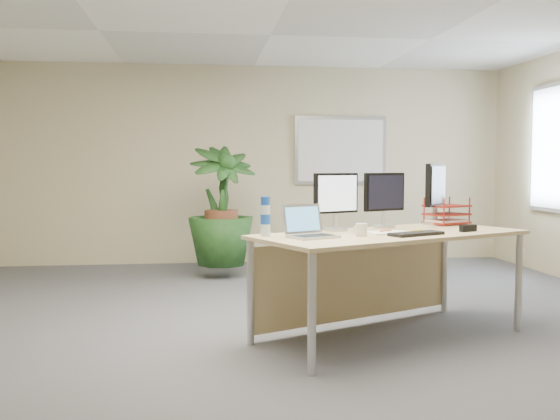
{
  "coord_description": "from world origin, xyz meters",
  "views": [
    {
      "loc": [
        -0.73,
        -4.59,
        1.33
      ],
      "look_at": [
        -0.11,
        0.35,
        0.98
      ],
      "focal_mm": 40.0,
      "sensor_mm": 36.0,
      "label": 1
    }
  ],
  "objects": [
    {
      "name": "spiral_notebook",
      "position": [
        0.66,
        -0.03,
        0.82
      ],
      "size": [
        0.33,
        0.27,
        0.01
      ],
      "primitive_type": "cube",
      "rotation": [
        0.0,
        0.0,
        0.16
      ],
      "color": "white",
      "rests_on": "desk"
    },
    {
      "name": "laptop",
      "position": [
        0.03,
        -0.19,
        0.88
      ],
      "size": [
        0.41,
        0.39,
        0.23
      ],
      "color": "#B6B6BA",
      "rests_on": "desk"
    },
    {
      "name": "coffee_mug",
      "position": [
        0.42,
        -0.18,
        0.86
      ],
      "size": [
        0.12,
        0.08,
        0.09
      ],
      "color": "white",
      "rests_on": "desk"
    },
    {
      "name": "floor_plant",
      "position": [
        -0.5,
        2.84,
        0.75
      ],
      "size": [
        1.08,
        1.08,
        1.5
      ],
      "primitive_type": "imported",
      "rotation": [
        0.0,
        0.0,
        0.36
      ],
      "color": "#163714",
      "rests_on": "floor"
    },
    {
      "name": "back_wall",
      "position": [
        0.0,
        4.0,
        1.35
      ],
      "size": [
        7.0,
        0.04,
        2.7
      ],
      "primitive_type": "cube",
      "color": "#C5BD8B",
      "rests_on": "floor"
    },
    {
      "name": "whiteboard",
      "position": [
        1.2,
        3.97,
        1.55
      ],
      "size": [
        1.3,
        0.04,
        0.95
      ],
      "color": "#B4B5B9",
      "rests_on": "back_wall"
    },
    {
      "name": "letter_tray",
      "position": [
        1.4,
        0.63,
        0.89
      ],
      "size": [
        0.43,
        0.38,
        0.16
      ],
      "color": "maroon",
      "rests_on": "desk"
    },
    {
      "name": "keyboard",
      "position": [
        0.84,
        -0.18,
        0.83
      ],
      "size": [
        0.46,
        0.32,
        0.02
      ],
      "primitive_type": "cube",
      "rotation": [
        0.0,
        0.0,
        0.43
      ],
      "color": "black",
      "rests_on": "desk"
    },
    {
      "name": "monitor_right",
      "position": [
        0.78,
        0.43,
        1.08
      ],
      "size": [
        0.39,
        0.21,
        0.46
      ],
      "color": "#B9BABF",
      "rests_on": "desk"
    },
    {
      "name": "yellow_highlighter",
      "position": [
        0.93,
        0.07,
        0.83
      ],
      "size": [
        0.11,
        0.08,
        0.02
      ],
      "primitive_type": "cylinder",
      "rotation": [
        0.0,
        1.57,
        0.54
      ],
      "color": "yellow",
      "rests_on": "desk"
    },
    {
      "name": "orange_pen",
      "position": [
        0.67,
        0.01,
        0.84
      ],
      "size": [
        0.11,
        0.08,
        0.01
      ],
      "primitive_type": "cylinder",
      "rotation": [
        0.0,
        1.57,
        0.61
      ],
      "color": "#DD4A18",
      "rests_on": "spiral_notebook"
    },
    {
      "name": "water_bottle",
      "position": [
        -0.27,
        -0.09,
        0.96
      ],
      "size": [
        0.07,
        0.07,
        0.29
      ],
      "color": "silver",
      "rests_on": "desk"
    },
    {
      "name": "desk",
      "position": [
        0.66,
        0.14,
        0.64
      ],
      "size": [
        2.31,
        1.71,
        0.82
      ],
      "color": "#D9BE80",
      "rests_on": "floor"
    },
    {
      "name": "window",
      "position": [
        3.47,
        2.3,
        1.55
      ],
      "size": [
        0.04,
        1.3,
        1.55
      ],
      "color": "#B4B5B9",
      "rests_on": "right_wall"
    },
    {
      "name": "monitor_dark",
      "position": [
        1.3,
        0.64,
        1.12
      ],
      "size": [
        0.32,
        0.41,
        0.53
      ],
      "color": "#B9BABF",
      "rests_on": "desk"
    },
    {
      "name": "stapler",
      "position": [
        1.33,
        0.03,
        0.84
      ],
      "size": [
        0.16,
        0.1,
        0.05
      ],
      "primitive_type": "cube",
      "rotation": [
        0.0,
        0.0,
        0.43
      ],
      "color": "black",
      "rests_on": "desk"
    },
    {
      "name": "floor",
      "position": [
        0.0,
        0.0,
        0.0
      ],
      "size": [
        8.0,
        8.0,
        0.0
      ],
      "primitive_type": "plane",
      "color": "#4A4A4F",
      "rests_on": "ground"
    },
    {
      "name": "monitor_left",
      "position": [
        0.32,
        0.23,
        1.08
      ],
      "size": [
        0.39,
        0.21,
        0.46
      ],
      "color": "#B9BABF",
      "rests_on": "desk"
    }
  ]
}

